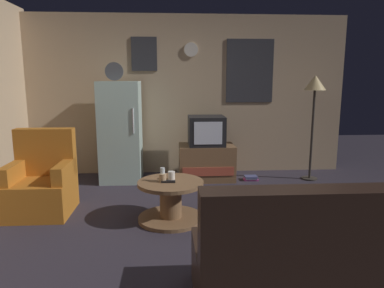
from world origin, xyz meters
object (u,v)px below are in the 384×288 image
Objects in this scene: crt_tv at (206,131)px; wine_glass at (163,174)px; mug_ceramic_tan at (163,178)px; couch at (322,265)px; coffee_table at (171,201)px; fridge at (121,131)px; remote_control at (168,182)px; tv_stand at (207,162)px; standing_lamp at (315,91)px; armchair at (42,184)px; book_stack at (251,178)px; mug_ceramic_white at (171,175)px.

wine_glass is (-0.64, -1.57, -0.24)m from crt_tv.
couch is (1.09, -1.58, -0.17)m from mug_ceramic_tan.
coffee_table is 0.42× the size of couch.
remote_control is at bearing -66.81° from fridge.
fridge is at bearing 178.13° from tv_stand.
armchair is at bearing -162.43° from standing_lamp.
armchair reaches higher than wine_glass.
book_stack is (1.32, 1.51, -0.45)m from mug_ceramic_tan.
crt_tv is at bearing 67.82° from wine_glass.
mug_ceramic_white is at bearing 45.07° from mug_ceramic_tan.
tv_stand reaches higher than book_stack.
mug_ceramic_white is 0.42× the size of book_stack.
tv_stand is 1.72m from wine_glass.
crt_tv reaches higher than mug_ceramic_tan.
couch is (-1.15, -3.09, -1.05)m from standing_lamp.
coffee_table is 4.80× the size of wine_glass.
tv_stand is 1.74m from remote_control.
book_stack is at bearing 48.17° from wine_glass.
coffee_table is at bearing -109.47° from tv_stand.
coffee_table is 8.00× the size of mug_ceramic_tan.
coffee_table is 0.75× the size of armchair.
couch is (1.03, -1.55, -0.14)m from remote_control.
coffee_table is 3.33× the size of book_stack.
crt_tv is at bearing 98.12° from couch.
standing_lamp is 2.21× the size of coffee_table.
standing_lamp is at bearing -2.65° from fridge.
coffee_table is 1.95m from book_stack.
remote_control is at bearing -105.71° from mug_ceramic_white.
fridge is 19.67× the size of mug_ceramic_white.
armchair is 3.15m from couch.
book_stack is (0.68, -0.09, -0.73)m from crt_tv.
wine_glass reaches higher than remote_control.
fridge reaches higher than mug_ceramic_tan.
couch is at bearing -54.25° from remote_control.
crt_tv is at bearing -1.92° from fridge.
standing_lamp reaches higher than remote_control.
standing_lamp is 1.66× the size of armchair.
mug_ceramic_white is at bearing -146.69° from standing_lamp.
mug_ceramic_white reaches higher than book_stack.
tv_stand is 0.53× the size of standing_lamp.
tv_stand is at bearing 69.95° from mug_ceramic_white.
couch is (0.45, -3.18, -0.45)m from crt_tv.
armchair reaches higher than book_stack.
couch is (1.75, -3.22, -0.44)m from fridge.
standing_lamp is at bearing 37.25° from remote_control.
crt_tv is 1.62m from mug_ceramic_white.
tv_stand is 1.94m from standing_lamp.
mug_ceramic_tan reaches higher than remote_control.
coffee_table is at bearing 63.46° from remote_control.
tv_stand is at bearing 172.22° from book_stack.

